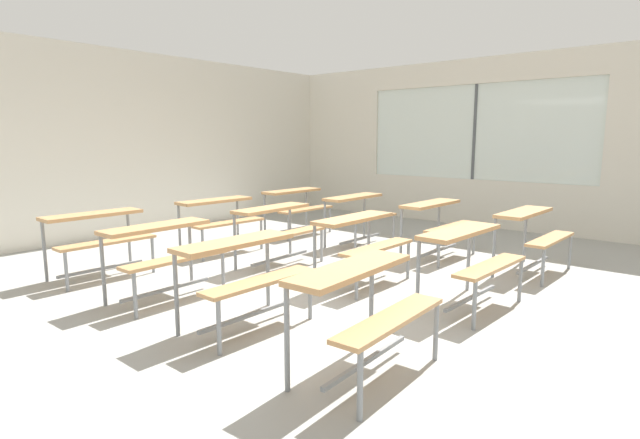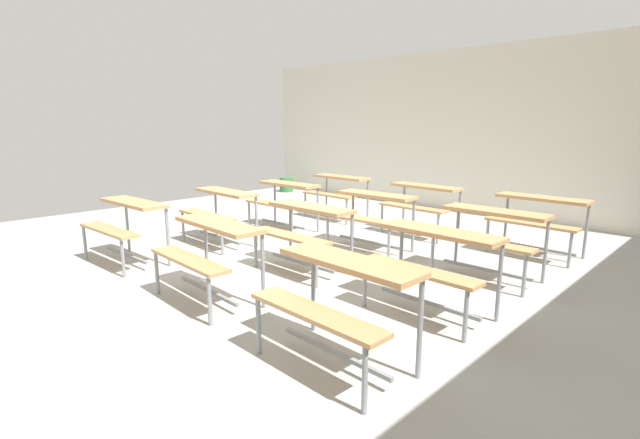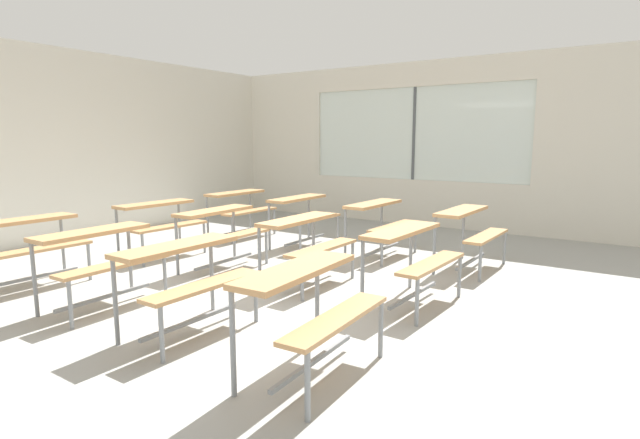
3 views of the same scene
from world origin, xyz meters
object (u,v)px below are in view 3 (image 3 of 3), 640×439
Objects in this scene: desk_bench_r0c0 at (310,295)px; desk_bench_r1c1 at (306,235)px; desk_bench_r0c2 at (470,224)px; desk_bench_r2c2 at (303,209)px; desk_bench_r1c0 at (186,267)px; desk_bench_r3c0 at (28,236)px; desk_bench_r2c1 at (221,224)px; desk_bench_r0c1 at (412,248)px; desk_bench_r2c0 at (100,250)px; desk_bench_r3c2 at (240,203)px; desk_bench_r3c1 at (160,216)px; desk_bench_r1c2 at (380,216)px.

desk_bench_r0c0 and desk_bench_r1c1 have the same top height.
desk_bench_r2c2 is (-0.06, 2.49, 0.00)m from desk_bench_r0c2.
desk_bench_r3c0 is (-0.05, 2.47, 0.00)m from desk_bench_r1c0.
desk_bench_r2c2 is at bearing 92.53° from desk_bench_r0c2.
desk_bench_r2c1 is 1.65m from desk_bench_r2c2.
desk_bench_r0c1 is 1.01× the size of desk_bench_r0c2.
desk_bench_r2c1 is at bearing 1.38° from desk_bench_r2c0.
desk_bench_r0c2 is 1.00× the size of desk_bench_r3c0.
desk_bench_r3c2 is at bearing 37.84° from desk_bench_r1c0.
desk_bench_r1c1 is at bearing 33.42° from desk_bench_r0c0.
desk_bench_r0c2 is 1.00× the size of desk_bench_r3c2.
desk_bench_r1c0 is 2.96m from desk_bench_r3c1.
desk_bench_r2c0 is (0.04, 2.47, 0.00)m from desk_bench_r0c0.
desk_bench_r3c1 is at bearing 62.34° from desk_bench_r0c0.
desk_bench_r1c1 is (1.74, 1.27, 0.00)m from desk_bench_r0c0.
desk_bench_r0c1 is 1.01× the size of desk_bench_r1c0.
desk_bench_r3c1 is (0.02, 1.18, 0.00)m from desk_bench_r2c1.
desk_bench_r3c2 is (3.40, 0.04, 0.00)m from desk_bench_r3c0.
desk_bench_r0c0 is at bearing -159.09° from desk_bench_r1c2.
desk_bench_r0c1 is at bearing -90.70° from desk_bench_r2c1.
desk_bench_r0c2 is 4.20m from desk_bench_r2c0.
desk_bench_r3c1 is (1.73, 3.72, 0.00)m from desk_bench_r0c0.
desk_bench_r3c2 is at bearing 1.37° from desk_bench_r3c0.
desk_bench_r0c2 is 1.01× the size of desk_bench_r1c1.
desk_bench_r0c0 is at bearing -143.93° from desk_bench_r2c2.
desk_bench_r1c1 is 1.26m from desk_bench_r2c1.
desk_bench_r0c1 and desk_bench_r2c2 have the same top height.
desk_bench_r2c0 is (-0.02, 1.19, 0.00)m from desk_bench_r1c0.
desk_bench_r2c1 is at bearing 125.04° from desk_bench_r0c2.
desk_bench_r1c1 is 0.99× the size of desk_bench_r3c2.
desk_bench_r1c0 is 1.01× the size of desk_bench_r2c2.
desk_bench_r0c1 is 1.02× the size of desk_bench_r2c2.
desk_bench_r1c2 is 1.00× the size of desk_bench_r3c2.
desk_bench_r0c0 and desk_bench_r1c2 have the same top height.
desk_bench_r1c0 is 1.00× the size of desk_bench_r3c2.
desk_bench_r1c0 is 4.18m from desk_bench_r3c2.
desk_bench_r2c0 is at bearing 144.83° from desk_bench_r1c1.
desk_bench_r0c1 is (1.76, 0.03, 0.00)m from desk_bench_r0c0.
desk_bench_r2c2 is at bearing -19.91° from desk_bench_r3c0.
desk_bench_r3c0 is at bearing 87.34° from desk_bench_r0c0.
desk_bench_r3c1 and desk_bench_r3c2 have the same top height.
desk_bench_r1c1 is 3.03m from desk_bench_r3c0.
desk_bench_r3c0 is 1.73m from desk_bench_r3c1.
desk_bench_r2c0 is 0.99× the size of desk_bench_r2c1.
desk_bench_r1c0 is (-1.71, 1.25, 0.00)m from desk_bench_r0c1.
desk_bench_r0c0 is 1.01× the size of desk_bench_r1c0.
desk_bench_r3c2 is at bearing 45.43° from desk_bench_r0c0.
desk_bench_r1c0 is 1.00× the size of desk_bench_r1c2.
desk_bench_r2c0 is (-3.38, 1.25, 0.00)m from desk_bench_r1c2.
desk_bench_r3c0 and desk_bench_r3c2 have the same top height.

